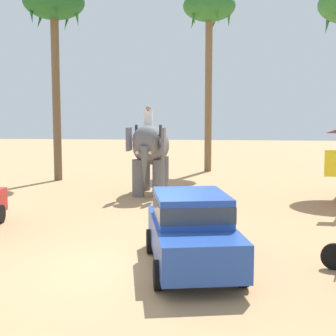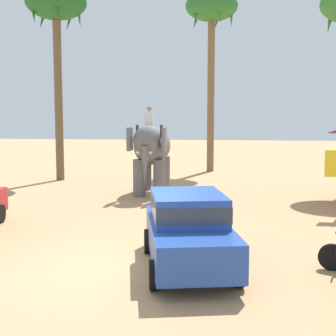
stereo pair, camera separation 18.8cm
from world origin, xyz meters
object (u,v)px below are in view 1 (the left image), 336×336
object	(u,v)px
car_sedan_foreground	(191,227)
elephant_with_mahout	(150,149)
palm_tree_behind_elephant	(54,10)
palm_tree_left_of_road	(209,14)

from	to	relation	value
car_sedan_foreground	elephant_with_mahout	distance (m)	10.30
elephant_with_mahout	car_sedan_foreground	bearing A→B (deg)	-76.21
palm_tree_behind_elephant	palm_tree_left_of_road	size ratio (longest dim) A/B	0.93
car_sedan_foreground	palm_tree_behind_elephant	distance (m)	18.07
elephant_with_mahout	palm_tree_left_of_road	distance (m)	12.20
car_sedan_foreground	palm_tree_behind_elephant	bearing A→B (deg)	120.13
palm_tree_behind_elephant	palm_tree_left_of_road	distance (m)	9.50
car_sedan_foreground	palm_tree_left_of_road	bearing A→B (deg)	90.52
car_sedan_foreground	palm_tree_behind_elephant	size ratio (longest dim) A/B	0.42
palm_tree_left_of_road	car_sedan_foreground	bearing A→B (deg)	-89.48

